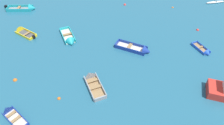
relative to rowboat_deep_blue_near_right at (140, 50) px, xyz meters
name	(u,v)px	position (x,y,z in m)	size (l,w,h in m)	color
rowboat_deep_blue_near_right	(140,50)	(0.00, 0.00, 0.00)	(4.46, 3.39, 1.26)	beige
kayak_white_far_left	(215,2)	(15.54, 11.20, -0.06)	(3.43, 0.88, 0.32)	white
rowboat_turquoise_far_back	(26,8)	(-15.80, 12.37, 0.01)	(4.85, 1.85, 1.34)	gray
rowboat_blue_midfield_left	(205,51)	(7.81, -1.12, -0.07)	(1.70, 2.89, 0.89)	#99754C
rowboat_deep_blue_near_camera	(10,113)	(-13.38, -7.48, -0.07)	(2.82, 2.90, 0.93)	beige
rowboat_yellow_foreground_center	(22,32)	(-15.21, 5.80, -0.07)	(3.42, 3.17, 1.15)	#4C4C51
rowboat_grey_near_left	(92,80)	(-5.98, -4.35, -0.02)	(2.26, 3.95, 1.21)	#99754C
rowboat_turquoise_outer_right	(70,40)	(-8.56, 3.02, -0.03)	(2.44, 4.31, 1.26)	beige
mooring_buoy_central	(59,99)	(-9.24, -6.19, -0.22)	(0.33, 0.33, 0.33)	orange
mooring_buoy_outer_edge	(173,8)	(7.79, 10.40, -0.22)	(0.31, 0.31, 0.31)	orange
mooring_buoy_trailing	(198,30)	(9.05, 3.59, -0.22)	(0.40, 0.40, 0.40)	red
mooring_buoy_between_boats_right	(15,80)	(-14.00, -3.25, -0.22)	(0.42, 0.42, 0.42)	orange
mooring_buoy_midfield	(125,5)	(0.17, 12.24, -0.22)	(0.43, 0.43, 0.43)	red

